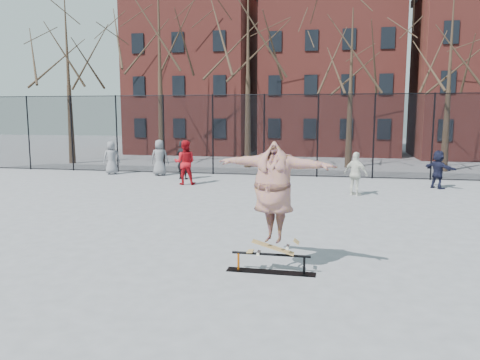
% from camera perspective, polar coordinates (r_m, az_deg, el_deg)
% --- Properties ---
extents(ground, '(100.00, 100.00, 0.00)m').
position_cam_1_polar(ground, '(10.44, -0.29, -8.92)').
color(ground, slate).
extents(skate_rail, '(1.73, 0.27, 0.38)m').
position_cam_1_polar(skate_rail, '(9.23, 3.78, -10.28)').
color(skate_rail, black).
rests_on(skate_rail, ground).
extents(skateboard, '(0.90, 0.22, 0.11)m').
position_cam_1_polar(skateboard, '(9.14, 4.05, -8.59)').
color(skateboard, olive).
rests_on(skateboard, skate_rail).
extents(skater, '(2.45, 1.13, 1.92)m').
position_cam_1_polar(skater, '(8.90, 4.11, -2.32)').
color(skater, '#57317B').
rests_on(skater, skateboard).
extents(bystander_grey, '(0.98, 0.85, 1.69)m').
position_cam_1_polar(bystander_grey, '(24.51, -15.38, 2.65)').
color(bystander_grey, slate).
rests_on(bystander_grey, ground).
extents(bystander_black, '(0.75, 0.60, 1.81)m').
position_cam_1_polar(bystander_black, '(22.00, -6.98, 2.44)').
color(bystander_black, black).
rests_on(bystander_black, ground).
extents(bystander_red, '(1.04, 0.87, 1.92)m').
position_cam_1_polar(bystander_red, '(20.33, -6.74, 2.14)').
color(bystander_red, '#AF0F18').
rests_on(bystander_red, ground).
extents(bystander_white, '(1.03, 0.86, 1.64)m').
position_cam_1_polar(bystander_white, '(17.97, 13.93, 0.73)').
color(bystander_white, silver).
rests_on(bystander_white, ground).
extents(bystander_navy, '(1.28, 1.42, 1.57)m').
position_cam_1_polar(bystander_navy, '(20.77, 22.99, 1.19)').
color(bystander_navy, black).
rests_on(bystander_navy, ground).
extents(bystander_extra, '(0.94, 0.69, 1.78)m').
position_cam_1_polar(bystander_extra, '(23.48, -9.78, 2.70)').
color(bystander_extra, slate).
rests_on(bystander_extra, ground).
extents(fence, '(34.03, 0.07, 4.00)m').
position_cam_1_polar(fence, '(22.88, 6.40, 5.56)').
color(fence, black).
rests_on(fence, ground).
extents(tree_row, '(33.66, 7.46, 10.67)m').
position_cam_1_polar(tree_row, '(27.36, 6.90, 17.10)').
color(tree_row, black).
rests_on(tree_row, ground).
extents(rowhouses, '(29.00, 7.00, 13.00)m').
position_cam_1_polar(rowhouses, '(35.92, 9.64, 12.81)').
color(rowhouses, maroon).
rests_on(rowhouses, ground).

